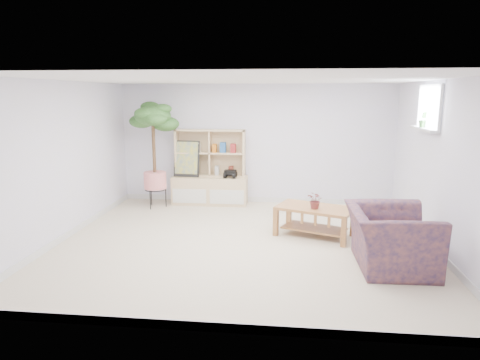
# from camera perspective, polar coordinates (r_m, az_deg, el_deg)

# --- Properties ---
(floor) EXTENTS (5.50, 5.00, 0.01)m
(floor) POSITION_cam_1_polar(r_m,az_deg,el_deg) (6.52, 0.44, -8.31)
(floor) COLOR #BFB59F
(floor) RESTS_ON ground
(ceiling) EXTENTS (5.50, 5.00, 0.01)m
(ceiling) POSITION_cam_1_polar(r_m,az_deg,el_deg) (6.14, 0.48, 13.27)
(ceiling) COLOR white
(ceiling) RESTS_ON walls
(walls) EXTENTS (5.51, 5.01, 2.40)m
(walls) POSITION_cam_1_polar(r_m,az_deg,el_deg) (6.22, 0.46, 2.15)
(walls) COLOR white
(walls) RESTS_ON floor
(baseboard) EXTENTS (5.50, 5.00, 0.10)m
(baseboard) POSITION_cam_1_polar(r_m,az_deg,el_deg) (6.51, 0.44, -7.89)
(baseboard) COLOR silver
(baseboard) RESTS_ON floor
(window) EXTENTS (0.10, 0.98, 0.68)m
(window) POSITION_cam_1_polar(r_m,az_deg,el_deg) (7.04, 23.99, 8.81)
(window) COLOR silver
(window) RESTS_ON walls
(window_sill) EXTENTS (0.14, 1.00, 0.04)m
(window_sill) POSITION_cam_1_polar(r_m,az_deg,el_deg) (7.04, 23.31, 6.25)
(window_sill) COLOR silver
(window_sill) RESTS_ON walls
(storage_unit) EXTENTS (1.50, 0.51, 1.50)m
(storage_unit) POSITION_cam_1_polar(r_m,az_deg,el_deg) (8.61, -4.06, 1.69)
(storage_unit) COLOR tan
(storage_unit) RESTS_ON floor
(poster) EXTENTS (0.53, 0.17, 0.72)m
(poster) POSITION_cam_1_polar(r_m,az_deg,el_deg) (8.64, -7.13, 2.83)
(poster) COLOR yellow
(poster) RESTS_ON storage_unit
(toy_truck) EXTENTS (0.35, 0.25, 0.18)m
(toy_truck) POSITION_cam_1_polar(r_m,az_deg,el_deg) (8.47, -1.30, 0.88)
(toy_truck) COLOR black
(toy_truck) RESTS_ON storage_unit
(coffee_table) EXTENTS (1.30, 1.01, 0.47)m
(coffee_table) POSITION_cam_1_polar(r_m,az_deg,el_deg) (6.84, 9.89, -5.46)
(coffee_table) COLOR brown
(coffee_table) RESTS_ON floor
(table_plant) EXTENTS (0.32, 0.32, 0.27)m
(table_plant) POSITION_cam_1_polar(r_m,az_deg,el_deg) (6.64, 10.06, -2.67)
(table_plant) COLOR #154811
(table_plant) RESTS_ON coffee_table
(floor_tree) EXTENTS (0.92, 0.92, 2.06)m
(floor_tree) POSITION_cam_1_polar(r_m,az_deg,el_deg) (8.44, -11.38, 3.23)
(floor_tree) COLOR #20441A
(floor_tree) RESTS_ON floor
(armchair) EXTENTS (1.05, 1.20, 0.88)m
(armchair) POSITION_cam_1_polar(r_m,az_deg,el_deg) (5.84, 19.42, -6.84)
(armchair) COLOR #171C47
(armchair) RESTS_ON floor
(sill_plant) EXTENTS (0.16, 0.15, 0.24)m
(sill_plant) POSITION_cam_1_polar(r_m,az_deg,el_deg) (7.09, 23.25, 7.43)
(sill_plant) COLOR #20441A
(sill_plant) RESTS_ON window_sill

